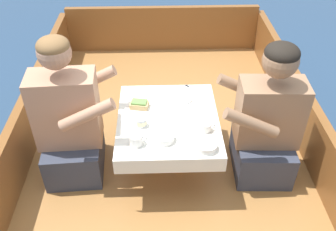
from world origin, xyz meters
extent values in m
plane|color=navy|center=(0.00, 0.00, 0.00)|extent=(60.00, 60.00, 0.00)
cube|color=#9E6B38|center=(0.00, 0.00, 0.17)|extent=(2.05, 3.35, 0.34)
cube|color=brown|center=(-1.00, 0.00, 0.54)|extent=(0.06, 3.35, 0.40)
cube|color=brown|center=(1.00, 0.00, 0.54)|extent=(0.06, 3.35, 0.40)
cube|color=brown|center=(0.00, 1.64, 0.57)|extent=(1.93, 0.06, 0.46)
cylinder|color=#B2B2B7|center=(0.00, -0.06, 0.53)|extent=(0.07, 0.07, 0.38)
cube|color=#9E6B38|center=(0.00, -0.06, 0.72)|extent=(0.62, 0.73, 0.02)
cube|color=white|center=(0.00, -0.06, 0.74)|extent=(0.65, 0.76, 0.00)
cube|color=white|center=(0.00, -0.44, 0.68)|extent=(0.65, 0.00, 0.10)
cube|color=white|center=(0.00, 0.32, 0.68)|extent=(0.65, 0.00, 0.10)
cube|color=#333847|center=(-0.63, -0.09, 0.47)|extent=(0.38, 0.46, 0.26)
cube|color=tan|center=(-0.63, -0.09, 0.84)|extent=(0.41, 0.24, 0.49)
sphere|color=tan|center=(-0.63, -0.09, 1.23)|extent=(0.19, 0.19, 0.19)
ellipsoid|color=brown|center=(-0.63, -0.09, 1.28)|extent=(0.18, 0.18, 0.11)
cylinder|color=tan|center=(-0.49, 0.10, 0.93)|extent=(0.34, 0.09, 0.21)
cylinder|color=tan|center=(-0.47, -0.26, 0.93)|extent=(0.34, 0.09, 0.21)
cube|color=#333847|center=(0.63, -0.12, 0.47)|extent=(0.38, 0.45, 0.26)
cube|color=#936B4C|center=(0.63, -0.12, 0.81)|extent=(0.41, 0.24, 0.43)
sphere|color=#936B4C|center=(0.63, -0.12, 1.18)|extent=(0.21, 0.21, 0.21)
ellipsoid|color=black|center=(0.63, -0.12, 1.23)|extent=(0.20, 0.20, 0.12)
cylinder|color=#936B4C|center=(0.47, -0.30, 0.88)|extent=(0.34, 0.08, 0.21)
cylinder|color=#936B4C|center=(0.48, 0.06, 0.88)|extent=(0.34, 0.08, 0.21)
cylinder|color=white|center=(-0.19, 0.05, 0.74)|extent=(0.20, 0.20, 0.01)
cylinder|color=white|center=(0.08, 0.17, 0.74)|extent=(0.20, 0.20, 0.01)
cube|color=tan|center=(-0.19, 0.05, 0.77)|extent=(0.13, 0.10, 0.04)
cube|color=#669347|center=(-0.19, 0.05, 0.79)|extent=(0.11, 0.08, 0.01)
cylinder|color=white|center=(-0.03, -0.27, 0.76)|extent=(0.12, 0.12, 0.04)
cylinder|color=beige|center=(-0.03, -0.27, 0.77)|extent=(0.10, 0.10, 0.02)
cylinder|color=white|center=(0.21, -0.35, 0.76)|extent=(0.13, 0.13, 0.04)
cylinder|color=beige|center=(0.21, -0.35, 0.77)|extent=(0.10, 0.10, 0.02)
cylinder|color=white|center=(-0.20, -0.30, 0.77)|extent=(0.08, 0.08, 0.06)
torus|color=white|center=(-0.15, -0.30, 0.77)|extent=(0.04, 0.01, 0.04)
cylinder|color=#3D2314|center=(-0.20, -0.30, 0.79)|extent=(0.07, 0.07, 0.01)
cylinder|color=white|center=(0.22, -0.19, 0.77)|extent=(0.07, 0.07, 0.06)
torus|color=white|center=(0.27, -0.19, 0.77)|extent=(0.04, 0.01, 0.04)
cylinder|color=#3D2314|center=(0.22, -0.19, 0.78)|extent=(0.06, 0.06, 0.01)
cylinder|color=silver|center=(-0.17, -0.13, 0.76)|extent=(0.06, 0.06, 0.05)
cylinder|color=beige|center=(-0.17, -0.13, 0.76)|extent=(0.07, 0.07, 0.03)
cube|color=silver|center=(0.06, -0.16, 0.74)|extent=(0.12, 0.14, 0.00)
cube|color=silver|center=(-0.06, -0.14, 0.74)|extent=(0.03, 0.17, 0.00)
ellipsoid|color=silver|center=(-0.07, -0.07, 0.74)|extent=(0.04, 0.02, 0.01)
cube|color=silver|center=(-0.06, 0.09, 0.74)|extent=(0.13, 0.12, 0.00)
ellipsoid|color=silver|center=(-0.11, 0.14, 0.74)|extent=(0.04, 0.02, 0.01)
cube|color=silver|center=(0.17, 0.03, 0.74)|extent=(0.06, 0.17, 0.00)
cube|color=silver|center=(0.25, 0.10, 0.74)|extent=(0.09, 0.16, 0.00)
ellipsoid|color=silver|center=(0.22, 0.17, 0.74)|extent=(0.04, 0.02, 0.01)
cube|color=silver|center=(0.20, 0.25, 0.74)|extent=(0.13, 0.13, 0.00)
cube|color=silver|center=(0.15, 0.30, 0.74)|extent=(0.04, 0.04, 0.00)
camera|label=1|loc=(-0.06, -1.94, 2.23)|focal=40.00mm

